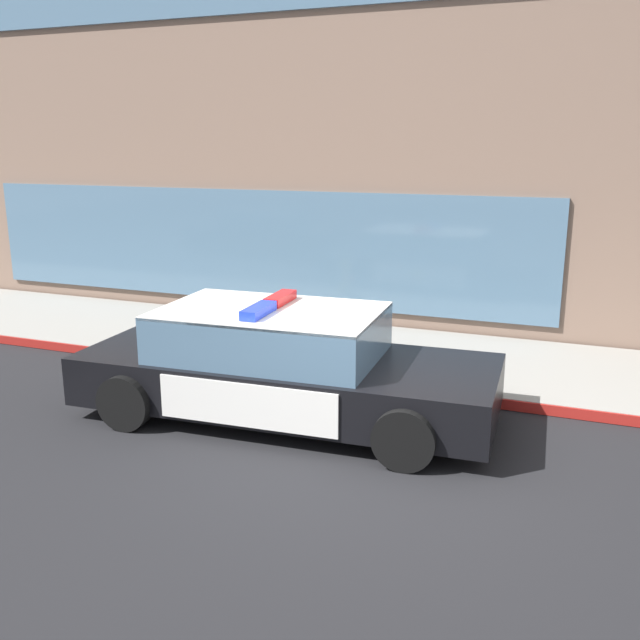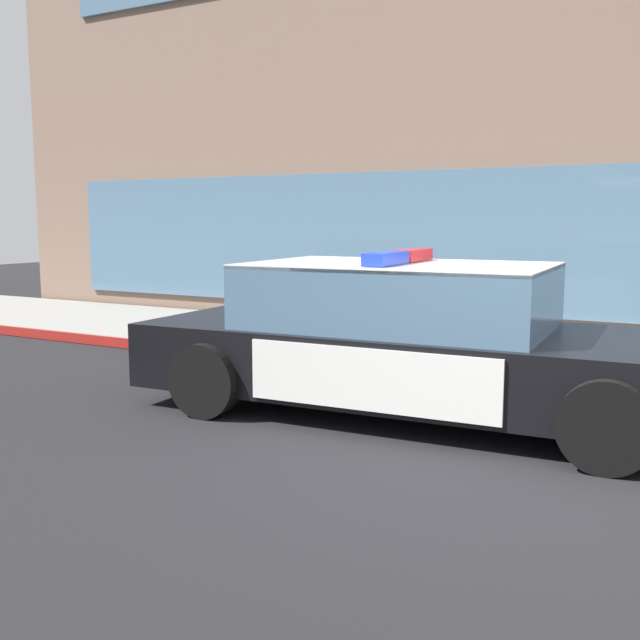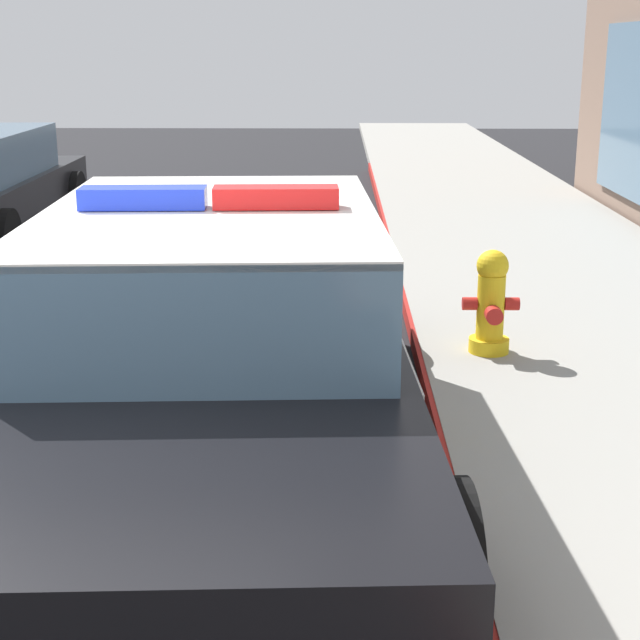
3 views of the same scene
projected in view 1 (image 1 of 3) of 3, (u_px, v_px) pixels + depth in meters
name	position (u px, v px, depth m)	size (l,w,h in m)	color
ground	(369.00, 459.00, 7.63)	(48.00, 48.00, 0.00)	black
sidewalk	(438.00, 361.00, 10.81)	(48.00, 3.00, 0.15)	gray
curb_red_paint	(414.00, 393.00, 9.44)	(28.80, 0.04, 0.14)	maroon
storefront_building	(419.00, 102.00, 15.48)	(19.20, 8.21, 8.45)	#7A6051
police_cruiser	(282.00, 365.00, 8.66)	(5.21, 2.36, 1.49)	black
fire_hydrant	(237.00, 333.00, 10.80)	(0.34, 0.39, 0.73)	gold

